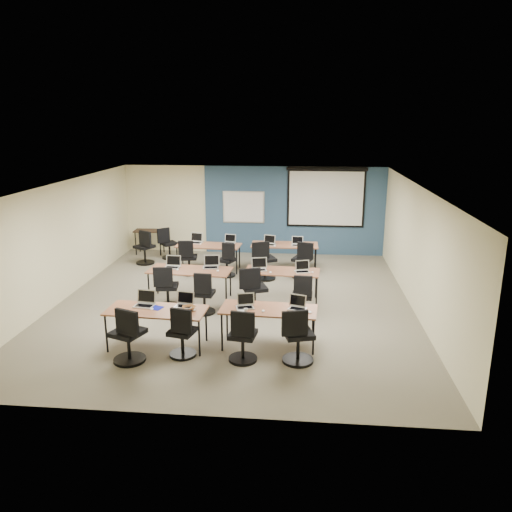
# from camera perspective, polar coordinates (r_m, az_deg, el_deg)

# --- Properties ---
(floor) EXTENTS (8.00, 9.00, 0.02)m
(floor) POSITION_cam_1_polar(r_m,az_deg,el_deg) (11.50, -2.50, -5.39)
(floor) COLOR #6B6354
(floor) RESTS_ON ground
(ceiling) EXTENTS (8.00, 9.00, 0.02)m
(ceiling) POSITION_cam_1_polar(r_m,az_deg,el_deg) (10.84, -2.67, 8.07)
(ceiling) COLOR white
(ceiling) RESTS_ON ground
(wall_back) EXTENTS (8.00, 0.04, 2.70)m
(wall_back) POSITION_cam_1_polar(r_m,az_deg,el_deg) (15.46, -0.28, 5.26)
(wall_back) COLOR beige
(wall_back) RESTS_ON ground
(wall_front) EXTENTS (8.00, 0.04, 2.70)m
(wall_front) POSITION_cam_1_polar(r_m,az_deg,el_deg) (6.89, -7.78, -8.14)
(wall_front) COLOR beige
(wall_front) RESTS_ON ground
(wall_left) EXTENTS (0.04, 9.00, 2.70)m
(wall_left) POSITION_cam_1_polar(r_m,az_deg,el_deg) (12.29, -21.39, 1.50)
(wall_left) COLOR beige
(wall_left) RESTS_ON ground
(wall_right) EXTENTS (0.04, 9.00, 2.70)m
(wall_right) POSITION_cam_1_polar(r_m,az_deg,el_deg) (11.27, 18.00, 0.61)
(wall_right) COLOR beige
(wall_right) RESTS_ON ground
(blue_accent_panel) EXTENTS (5.50, 0.04, 2.70)m
(blue_accent_panel) POSITION_cam_1_polar(r_m,az_deg,el_deg) (15.36, 4.37, 5.15)
(blue_accent_panel) COLOR #3D5977
(blue_accent_panel) RESTS_ON wall_back
(whiteboard) EXTENTS (1.28, 0.03, 0.98)m
(whiteboard) POSITION_cam_1_polar(r_m,az_deg,el_deg) (15.40, -1.43, 5.60)
(whiteboard) COLOR silver
(whiteboard) RESTS_ON wall_back
(projector_screen) EXTENTS (2.40, 0.10, 1.82)m
(projector_screen) POSITION_cam_1_polar(r_m,az_deg,el_deg) (15.22, 8.01, 7.00)
(projector_screen) COLOR black
(projector_screen) RESTS_ON wall_back
(training_table_front_left) EXTENTS (1.82, 0.76, 0.73)m
(training_table_front_left) POSITION_cam_1_polar(r_m,az_deg,el_deg) (9.33, -11.30, -6.28)
(training_table_front_left) COLOR brown
(training_table_front_left) RESTS_ON floor
(training_table_front_right) EXTENTS (1.77, 0.74, 0.73)m
(training_table_front_right) POSITION_cam_1_polar(r_m,az_deg,el_deg) (9.20, 1.45, -6.30)
(training_table_front_right) COLOR #9B6540
(training_table_front_right) RESTS_ON floor
(training_table_mid_left) EXTENTS (1.90, 0.79, 0.73)m
(training_table_mid_left) POSITION_cam_1_polar(r_m,az_deg,el_deg) (11.59, -7.56, -1.76)
(training_table_mid_left) COLOR brown
(training_table_mid_left) RESTS_ON floor
(training_table_mid_right) EXTENTS (1.69, 0.71, 0.73)m
(training_table_mid_right) POSITION_cam_1_polar(r_m,az_deg,el_deg) (11.43, 3.01, -1.92)
(training_table_mid_right) COLOR #A26C3A
(training_table_mid_right) RESTS_ON floor
(training_table_back_left) EXTENTS (1.75, 0.73, 0.73)m
(training_table_back_left) POSITION_cam_1_polar(r_m,az_deg,el_deg) (13.79, -5.45, 1.09)
(training_table_back_left) COLOR olive
(training_table_back_left) RESTS_ON floor
(training_table_back_right) EXTENTS (1.84, 0.77, 0.73)m
(training_table_back_right) POSITION_cam_1_polar(r_m,az_deg,el_deg) (13.81, 3.28, 1.17)
(training_table_back_right) COLOR #A16B42
(training_table_back_right) RESTS_ON floor
(laptop_0) EXTENTS (0.36, 0.31, 0.27)m
(laptop_0) POSITION_cam_1_polar(r_m,az_deg,el_deg) (9.54, -12.56, -5.14)
(laptop_0) COLOR #B3B3B3
(laptop_0) RESTS_ON training_table_front_left
(mouse_0) EXTENTS (0.07, 0.10, 0.03)m
(mouse_0) POSITION_cam_1_polar(r_m,az_deg,el_deg) (9.32, -11.81, -5.95)
(mouse_0) COLOR white
(mouse_0) RESTS_ON training_table_front_left
(task_chair_0) EXTENTS (0.59, 0.56, 1.04)m
(task_chair_0) POSITION_cam_1_polar(r_m,az_deg,el_deg) (8.94, -14.39, -9.23)
(task_chair_0) COLOR black
(task_chair_0) RESTS_ON floor
(laptop_1) EXTENTS (0.33, 0.28, 0.25)m
(laptop_1) POSITION_cam_1_polar(r_m,az_deg,el_deg) (9.37, -8.16, -5.31)
(laptop_1) COLOR #B6B6B6
(laptop_1) RESTS_ON training_table_front_left
(mouse_1) EXTENTS (0.06, 0.09, 0.03)m
(mouse_1) POSITION_cam_1_polar(r_m,az_deg,el_deg) (9.16, -7.07, -6.11)
(mouse_1) COLOR white
(mouse_1) RESTS_ON training_table_front_left
(task_chair_1) EXTENTS (0.48, 0.48, 0.96)m
(task_chair_1) POSITION_cam_1_polar(r_m,az_deg,el_deg) (8.97, -8.44, -9.06)
(task_chair_1) COLOR black
(task_chair_1) RESTS_ON floor
(laptop_2) EXTENTS (0.32, 0.27, 0.24)m
(laptop_2) POSITION_cam_1_polar(r_m,az_deg,el_deg) (9.22, -1.23, -5.51)
(laptop_2) COLOR silver
(laptop_2) RESTS_ON training_table_front_right
(mouse_2) EXTENTS (0.08, 0.10, 0.03)m
(mouse_2) POSITION_cam_1_polar(r_m,az_deg,el_deg) (9.04, 0.83, -6.30)
(mouse_2) COLOR white
(mouse_2) RESTS_ON training_table_front_right
(task_chair_2) EXTENTS (0.51, 0.51, 0.99)m
(task_chair_2) POSITION_cam_1_polar(r_m,az_deg,el_deg) (8.71, -1.52, -9.58)
(task_chair_2) COLOR black
(task_chair_2) RESTS_ON floor
(laptop_3) EXTENTS (0.31, 0.27, 0.24)m
(laptop_3) POSITION_cam_1_polar(r_m,az_deg,el_deg) (9.19, 4.77, -5.65)
(laptop_3) COLOR silver
(laptop_3) RESTS_ON training_table_front_right
(mouse_3) EXTENTS (0.08, 0.11, 0.04)m
(mouse_3) POSITION_cam_1_polar(r_m,az_deg,el_deg) (9.03, 6.19, -6.40)
(mouse_3) COLOR white
(mouse_3) RESTS_ON training_table_front_right
(task_chair_3) EXTENTS (0.56, 0.55, 1.03)m
(task_chair_3) POSITION_cam_1_polar(r_m,az_deg,el_deg) (8.69, 4.74, -9.56)
(task_chair_3) COLOR black
(task_chair_3) RESTS_ON floor
(laptop_4) EXTENTS (0.35, 0.30, 0.27)m
(laptop_4) POSITION_cam_1_polar(r_m,az_deg,el_deg) (11.80, -9.51, -0.98)
(laptop_4) COLOR #ABAAB3
(laptop_4) RESTS_ON training_table_mid_left
(mouse_4) EXTENTS (0.08, 0.10, 0.03)m
(mouse_4) POSITION_cam_1_polar(r_m,az_deg,el_deg) (11.57, -8.96, -1.56)
(mouse_4) COLOR white
(mouse_4) RESTS_ON training_table_mid_left
(task_chair_4) EXTENTS (0.52, 0.52, 1.00)m
(task_chair_4) POSITION_cam_1_polar(r_m,az_deg,el_deg) (11.23, -10.18, -3.93)
(task_chair_4) COLOR black
(task_chair_4) RESTS_ON floor
(laptop_5) EXTENTS (0.36, 0.31, 0.27)m
(laptop_5) POSITION_cam_1_polar(r_m,az_deg,el_deg) (11.68, -5.16, -0.99)
(laptop_5) COLOR silver
(laptop_5) RESTS_ON training_table_mid_left
(mouse_5) EXTENTS (0.08, 0.11, 0.03)m
(mouse_5) POSITION_cam_1_polar(r_m,az_deg,el_deg) (11.39, -4.39, -1.69)
(mouse_5) COLOR white
(mouse_5) RESTS_ON training_table_mid_left
(task_chair_5) EXTENTS (0.47, 0.47, 0.95)m
(task_chair_5) POSITION_cam_1_polar(r_m,az_deg,el_deg) (10.81, -5.97, -4.64)
(task_chair_5) COLOR black
(task_chair_5) RESTS_ON floor
(laptop_6) EXTENTS (0.36, 0.30, 0.27)m
(laptop_6) POSITION_cam_1_polar(r_m,az_deg,el_deg) (11.44, 0.33, -1.27)
(laptop_6) COLOR #AAAAB7
(laptop_6) RESTS_ON training_table_mid_right
(mouse_6) EXTENTS (0.08, 0.10, 0.03)m
(mouse_6) POSITION_cam_1_polar(r_m,az_deg,el_deg) (11.25, 1.66, -1.87)
(mouse_6) COLOR white
(mouse_6) RESTS_ON training_table_mid_right
(task_chair_6) EXTENTS (0.59, 0.57, 1.04)m
(task_chair_6) POSITION_cam_1_polar(r_m,az_deg,el_deg) (10.83, -0.30, -4.28)
(task_chair_6) COLOR black
(task_chair_6) RESTS_ON floor
(laptop_7) EXTENTS (0.32, 0.28, 0.25)m
(laptop_7) POSITION_cam_1_polar(r_m,az_deg,el_deg) (11.36, 5.31, -1.50)
(laptop_7) COLOR silver
(laptop_7) RESTS_ON training_table_mid_right
(mouse_7) EXTENTS (0.06, 0.09, 0.03)m
(mouse_7) POSITION_cam_1_polar(r_m,az_deg,el_deg) (11.32, 6.48, -1.85)
(mouse_7) COLOR white
(mouse_7) RESTS_ON training_table_mid_right
(task_chair_7) EXTENTS (0.48, 0.48, 0.96)m
(task_chair_7) POSITION_cam_1_polar(r_m,az_deg,el_deg) (10.64, 5.30, -4.95)
(task_chair_7) COLOR black
(task_chair_7) RESTS_ON floor
(laptop_8) EXTENTS (0.36, 0.30, 0.27)m
(laptop_8) POSITION_cam_1_polar(r_m,az_deg,el_deg) (14.04, -6.87, 1.79)
(laptop_8) COLOR #B6B7C2
(laptop_8) RESTS_ON training_table_back_left
(mouse_8) EXTENTS (0.07, 0.10, 0.03)m
(mouse_8) POSITION_cam_1_polar(r_m,az_deg,el_deg) (13.86, -6.38, 1.39)
(mouse_8) COLOR white
(mouse_8) RESTS_ON training_table_back_left
(task_chair_8) EXTENTS (0.49, 0.49, 0.97)m
(task_chair_8) POSITION_cam_1_polar(r_m,az_deg,el_deg) (13.55, -7.75, -0.49)
(task_chair_8) COLOR black
(task_chair_8) RESTS_ON floor
(laptop_9) EXTENTS (0.31, 0.27, 0.24)m
(laptop_9) POSITION_cam_1_polar(r_m,az_deg,el_deg) (13.90, -3.00, 1.72)
(laptop_9) COLOR #B7B8C0
(laptop_9) RESTS_ON training_table_back_left
(mouse_9) EXTENTS (0.06, 0.10, 0.03)m
(mouse_9) POSITION_cam_1_polar(r_m,az_deg,el_deg) (13.71, -2.58, 1.31)
(mouse_9) COLOR white
(mouse_9) RESTS_ON training_table_back_left
(task_chair_9) EXTENTS (0.49, 0.46, 0.95)m
(task_chair_9) POSITION_cam_1_polar(r_m,az_deg,el_deg) (13.27, -3.30, -0.76)
(task_chair_9) COLOR black
(task_chair_9) RESTS_ON floor
(laptop_10) EXTENTS (0.33, 0.28, 0.25)m
(laptop_10) POSITION_cam_1_polar(r_m,az_deg,el_deg) (13.74, 1.54, 1.57)
(laptop_10) COLOR silver
(laptop_10) RESTS_ON training_table_back_right
(mouse_10) EXTENTS (0.07, 0.09, 0.03)m
(mouse_10) POSITION_cam_1_polar(r_m,az_deg,el_deg) (13.55, 2.15, 1.15)
(mouse_10) COLOR white
(mouse_10) RESTS_ON training_table_back_right
(task_chair_10) EXTENTS (0.61, 0.57, 1.05)m
(task_chair_10) POSITION_cam_1_polar(r_m,az_deg,el_deg) (13.01, 0.91, -0.85)
(task_chair_10) COLOR black
(task_chair_10) RESTS_ON floor
(laptop_11) EXTENTS (0.31, 0.27, 0.24)m
(laptop_11) POSITION_cam_1_polar(r_m,az_deg,el_deg) (13.70, 4.75, 1.47)
(laptop_11) COLOR #B0B0B8
(laptop_11) RESTS_ON training_table_back_right
(mouse_11) EXTENTS (0.07, 0.10, 0.04)m
(mouse_11) POSITION_cam_1_polar(r_m,az_deg,el_deg) (13.56, 5.59, 1.10)
(mouse_11) COLOR white
(mouse_11) RESTS_ON training_table_back_right
(task_chair_11) EXTENTS (0.55, 0.53, 1.01)m
(task_chair_11) POSITION_cam_1_polar(r_m,az_deg,el_deg) (13.18, 5.38, -0.79)
(task_chair_11) COLOR black
(task_chair_11) RESTS_ON floor
(blue_mousepad) EXTENTS (0.31, 0.28, 0.01)m
(blue_mousepad) POSITION_cam_1_polar(r_m,az_deg,el_deg) (9.39, -11.42, -5.81)
(blue_mousepad) COLOR #080F8C
(blue_mousepad) RESTS_ON training_table_front_left
(snack_bowl) EXTENTS (0.34, 0.34, 0.07)m
(snack_bowl) POSITION_cam_1_polar(r_m,az_deg,el_deg) (9.20, -7.67, -5.89)
(snack_bowl) COLOR brown
(snack_bowl) RESTS_ON training_table_front_left
(snack_plate) EXTENTS (0.21, 0.21, 0.01)m
(snack_plate) POSITION_cam_1_polar(r_m,az_deg,el_deg) (9.02, -1.68, -6.38)
(snack_plate) COLOR white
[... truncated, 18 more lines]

